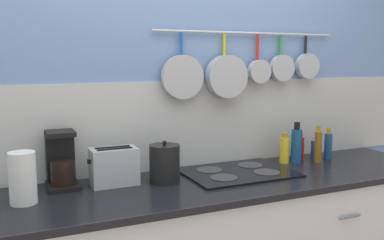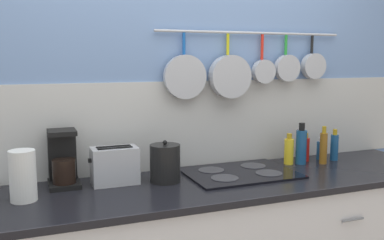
{
  "view_description": "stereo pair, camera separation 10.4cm",
  "coord_description": "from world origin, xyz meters",
  "px_view_note": "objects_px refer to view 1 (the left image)",
  "views": [
    {
      "loc": [
        -0.92,
        -1.98,
        1.55
      ],
      "look_at": [
        -0.04,
        0.0,
        1.24
      ],
      "focal_mm": 40.0,
      "sensor_mm": 36.0,
      "label": 1
    },
    {
      "loc": [
        -0.83,
        -2.02,
        1.55
      ],
      "look_at": [
        -0.04,
        0.0,
        1.24
      ],
      "focal_mm": 40.0,
      "sensor_mm": 36.0,
      "label": 2
    }
  ],
  "objects_px": {
    "kettle": "(165,163)",
    "bottle_vinegar": "(315,149)",
    "coffee_maker": "(61,163)",
    "toaster": "(114,166)",
    "paper_towel_roll": "(23,178)",
    "bottle_dish_soap": "(318,146)",
    "bottle_sesame_oil": "(284,150)",
    "bottle_hot_sauce": "(296,145)",
    "bottle_olive_oil": "(328,145)",
    "bottle_cooking_wine": "(300,148)"
  },
  "relations": [
    {
      "from": "kettle",
      "to": "bottle_vinegar",
      "type": "relative_size",
      "value": 1.59
    },
    {
      "from": "coffee_maker",
      "to": "kettle",
      "type": "bearing_deg",
      "value": -14.9
    },
    {
      "from": "toaster",
      "to": "bottle_vinegar",
      "type": "relative_size",
      "value": 1.8
    },
    {
      "from": "paper_towel_roll",
      "to": "bottle_dish_soap",
      "type": "bearing_deg",
      "value": 2.49
    },
    {
      "from": "coffee_maker",
      "to": "bottle_sesame_oil",
      "type": "distance_m",
      "value": 1.35
    },
    {
      "from": "bottle_hot_sauce",
      "to": "bottle_dish_soap",
      "type": "height_order",
      "value": "bottle_hot_sauce"
    },
    {
      "from": "paper_towel_roll",
      "to": "kettle",
      "type": "distance_m",
      "value": 0.71
    },
    {
      "from": "bottle_vinegar",
      "to": "bottle_olive_oil",
      "type": "xyz_separation_m",
      "value": [
        0.06,
        -0.05,
        0.03
      ]
    },
    {
      "from": "coffee_maker",
      "to": "bottle_vinegar",
      "type": "distance_m",
      "value": 1.61
    },
    {
      "from": "bottle_hot_sauce",
      "to": "kettle",
      "type": "bearing_deg",
      "value": -175.96
    },
    {
      "from": "paper_towel_roll",
      "to": "bottle_cooking_wine",
      "type": "bearing_deg",
      "value": 5.98
    },
    {
      "from": "bottle_vinegar",
      "to": "bottle_sesame_oil",
      "type": "bearing_deg",
      "value": -173.46
    },
    {
      "from": "paper_towel_roll",
      "to": "bottle_hot_sauce",
      "type": "xyz_separation_m",
      "value": [
        1.61,
        0.13,
        -0.01
      ]
    },
    {
      "from": "bottle_sesame_oil",
      "to": "bottle_vinegar",
      "type": "xyz_separation_m",
      "value": [
        0.27,
        0.03,
        -0.02
      ]
    },
    {
      "from": "bottle_sesame_oil",
      "to": "bottle_dish_soap",
      "type": "distance_m",
      "value": 0.22
    },
    {
      "from": "bottle_hot_sauce",
      "to": "bottle_dish_soap",
      "type": "distance_m",
      "value": 0.14
    },
    {
      "from": "paper_towel_roll",
      "to": "bottle_hot_sauce",
      "type": "relative_size",
      "value": 0.92
    },
    {
      "from": "bottle_sesame_oil",
      "to": "bottle_dish_soap",
      "type": "bearing_deg",
      "value": -19.27
    },
    {
      "from": "coffee_maker",
      "to": "bottle_vinegar",
      "type": "height_order",
      "value": "coffee_maker"
    },
    {
      "from": "bottle_sesame_oil",
      "to": "bottle_dish_soap",
      "type": "height_order",
      "value": "bottle_dish_soap"
    },
    {
      "from": "bottle_cooking_wine",
      "to": "bottle_vinegar",
      "type": "bearing_deg",
      "value": 0.87
    },
    {
      "from": "bottle_sesame_oil",
      "to": "bottle_hot_sauce",
      "type": "height_order",
      "value": "bottle_hot_sauce"
    },
    {
      "from": "bottle_hot_sauce",
      "to": "bottle_vinegar",
      "type": "height_order",
      "value": "bottle_hot_sauce"
    },
    {
      "from": "kettle",
      "to": "bottle_vinegar",
      "type": "bearing_deg",
      "value": 6.02
    },
    {
      "from": "kettle",
      "to": "bottle_cooking_wine",
      "type": "height_order",
      "value": "kettle"
    },
    {
      "from": "kettle",
      "to": "bottle_cooking_wine",
      "type": "distance_m",
      "value": 0.99
    },
    {
      "from": "toaster",
      "to": "kettle",
      "type": "bearing_deg",
      "value": -12.82
    },
    {
      "from": "bottle_sesame_oil",
      "to": "kettle",
      "type": "bearing_deg",
      "value": -174.15
    },
    {
      "from": "bottle_cooking_wine",
      "to": "paper_towel_roll",
      "type": "bearing_deg",
      "value": -174.02
    },
    {
      "from": "bottle_cooking_wine",
      "to": "bottle_olive_oil",
      "type": "bearing_deg",
      "value": -14.76
    },
    {
      "from": "toaster",
      "to": "bottle_dish_soap",
      "type": "distance_m",
      "value": 1.3
    },
    {
      "from": "toaster",
      "to": "kettle",
      "type": "relative_size",
      "value": 1.14
    },
    {
      "from": "bottle_cooking_wine",
      "to": "bottle_vinegar",
      "type": "relative_size",
      "value": 1.29
    },
    {
      "from": "bottle_sesame_oil",
      "to": "bottle_vinegar",
      "type": "height_order",
      "value": "bottle_sesame_oil"
    },
    {
      "from": "paper_towel_roll",
      "to": "bottle_cooking_wine",
      "type": "height_order",
      "value": "paper_towel_roll"
    },
    {
      "from": "bottle_sesame_oil",
      "to": "bottle_vinegar",
      "type": "relative_size",
      "value": 1.36
    },
    {
      "from": "bottle_cooking_wine",
      "to": "toaster",
      "type": "bearing_deg",
      "value": -177.41
    },
    {
      "from": "paper_towel_roll",
      "to": "bottle_vinegar",
      "type": "relative_size",
      "value": 1.68
    },
    {
      "from": "coffee_maker",
      "to": "bottle_hot_sauce",
      "type": "height_order",
      "value": "coffee_maker"
    },
    {
      "from": "bottle_sesame_oil",
      "to": "bottle_cooking_wine",
      "type": "distance_m",
      "value": 0.15
    },
    {
      "from": "toaster",
      "to": "bottle_dish_soap",
      "type": "relative_size",
      "value": 1.08
    },
    {
      "from": "bottle_hot_sauce",
      "to": "bottle_sesame_oil",
      "type": "bearing_deg",
      "value": 164.13
    },
    {
      "from": "paper_towel_roll",
      "to": "bottle_dish_soap",
      "type": "height_order",
      "value": "paper_towel_roll"
    },
    {
      "from": "toaster",
      "to": "bottle_hot_sauce",
      "type": "relative_size",
      "value": 0.99
    },
    {
      "from": "bottle_hot_sauce",
      "to": "bottle_vinegar",
      "type": "relative_size",
      "value": 1.82
    },
    {
      "from": "paper_towel_roll",
      "to": "bottle_sesame_oil",
      "type": "distance_m",
      "value": 1.55
    },
    {
      "from": "toaster",
      "to": "bottle_sesame_oil",
      "type": "distance_m",
      "value": 1.09
    },
    {
      "from": "kettle",
      "to": "bottle_olive_oil",
      "type": "relative_size",
      "value": 1.11
    },
    {
      "from": "paper_towel_roll",
      "to": "bottle_vinegar",
      "type": "bearing_deg",
      "value": 5.63
    },
    {
      "from": "coffee_maker",
      "to": "bottle_vinegar",
      "type": "xyz_separation_m",
      "value": [
        1.61,
        -0.02,
        -0.06
      ]
    }
  ]
}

